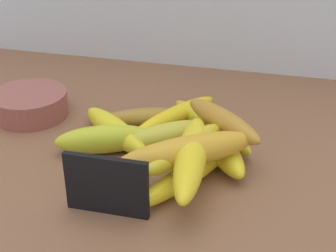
{
  "coord_description": "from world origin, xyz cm",
  "views": [
    {
      "loc": [
        16.93,
        -62.16,
        45.09
      ],
      "look_at": [
        1.09,
        2.52,
        8.0
      ],
      "focal_mm": 54.62,
      "sensor_mm": 36.0,
      "label": 1
    }
  ],
  "objects_px": {
    "banana_1": "(178,116)",
    "banana_9": "(223,121)",
    "banana_6": "(189,173)",
    "banana_11": "(187,151)",
    "fruit_bowl": "(30,104)",
    "banana_5": "(115,130)",
    "banana_8": "(186,148)",
    "banana_3": "(210,126)",
    "banana_7": "(105,139)",
    "banana_0": "(219,146)",
    "banana_4": "(175,135)",
    "chalkboard_sign": "(107,188)",
    "banana_10": "(191,157)",
    "banana_2": "(143,118)"
  },
  "relations": [
    {
      "from": "banana_1",
      "to": "banana_8",
      "type": "bearing_deg",
      "value": -73.64
    },
    {
      "from": "banana_2",
      "to": "banana_5",
      "type": "relative_size",
      "value": 0.89
    },
    {
      "from": "banana_4",
      "to": "banana_1",
      "type": "bearing_deg",
      "value": 99.25
    },
    {
      "from": "fruit_bowl",
      "to": "banana_8",
      "type": "xyz_separation_m",
      "value": [
        0.3,
        -0.13,
        0.03
      ]
    },
    {
      "from": "fruit_bowl",
      "to": "banana_5",
      "type": "distance_m",
      "value": 0.18
    },
    {
      "from": "banana_0",
      "to": "banana_10",
      "type": "xyz_separation_m",
      "value": [
        -0.03,
        -0.09,
        0.03
      ]
    },
    {
      "from": "chalkboard_sign",
      "to": "banana_11",
      "type": "xyz_separation_m",
      "value": [
        0.09,
        0.08,
        0.02
      ]
    },
    {
      "from": "banana_6",
      "to": "banana_10",
      "type": "xyz_separation_m",
      "value": [
        0.0,
        -0.01,
        0.04
      ]
    },
    {
      "from": "banana_2",
      "to": "banana_10",
      "type": "xyz_separation_m",
      "value": [
        0.11,
        -0.16,
        0.04
      ]
    },
    {
      "from": "banana_6",
      "to": "banana_11",
      "type": "relative_size",
      "value": 1.0
    },
    {
      "from": "banana_7",
      "to": "banana_11",
      "type": "relative_size",
      "value": 0.75
    },
    {
      "from": "banana_0",
      "to": "banana_2",
      "type": "bearing_deg",
      "value": 154.71
    },
    {
      "from": "fruit_bowl",
      "to": "banana_1",
      "type": "xyz_separation_m",
      "value": [
        0.26,
        0.03,
        -0.01
      ]
    },
    {
      "from": "banana_2",
      "to": "banana_4",
      "type": "height_order",
      "value": "banana_4"
    },
    {
      "from": "banana_3",
      "to": "banana_4",
      "type": "relative_size",
      "value": 1.25
    },
    {
      "from": "banana_3",
      "to": "banana_5",
      "type": "relative_size",
      "value": 1.19
    },
    {
      "from": "banana_7",
      "to": "fruit_bowl",
      "type": "bearing_deg",
      "value": 153.26
    },
    {
      "from": "banana_11",
      "to": "fruit_bowl",
      "type": "bearing_deg",
      "value": 155.62
    },
    {
      "from": "banana_7",
      "to": "banana_10",
      "type": "height_order",
      "value": "banana_10"
    },
    {
      "from": "banana_6",
      "to": "banana_9",
      "type": "bearing_deg",
      "value": 69.09
    },
    {
      "from": "banana_6",
      "to": "banana_2",
      "type": "bearing_deg",
      "value": 127.55
    },
    {
      "from": "banana_5",
      "to": "banana_0",
      "type": "bearing_deg",
      "value": -3.78
    },
    {
      "from": "chalkboard_sign",
      "to": "banana_2",
      "type": "height_order",
      "value": "chalkboard_sign"
    },
    {
      "from": "banana_4",
      "to": "banana_11",
      "type": "xyz_separation_m",
      "value": [
        0.04,
        -0.09,
        0.03
      ]
    },
    {
      "from": "banana_0",
      "to": "banana_10",
      "type": "height_order",
      "value": "banana_10"
    },
    {
      "from": "banana_9",
      "to": "banana_3",
      "type": "bearing_deg",
      "value": 115.35
    },
    {
      "from": "banana_2",
      "to": "banana_7",
      "type": "distance_m",
      "value": 0.1
    },
    {
      "from": "chalkboard_sign",
      "to": "banana_9",
      "type": "distance_m",
      "value": 0.21
    },
    {
      "from": "banana_0",
      "to": "banana_11",
      "type": "xyz_separation_m",
      "value": [
        -0.03,
        -0.08,
        0.03
      ]
    },
    {
      "from": "banana_4",
      "to": "banana_10",
      "type": "distance_m",
      "value": 0.12
    },
    {
      "from": "banana_1",
      "to": "banana_4",
      "type": "distance_m",
      "value": 0.08
    },
    {
      "from": "banana_2",
      "to": "banana_8",
      "type": "bearing_deg",
      "value": -52.43
    },
    {
      "from": "banana_1",
      "to": "banana_7",
      "type": "xyz_separation_m",
      "value": [
        -0.09,
        -0.11,
        0.01
      ]
    },
    {
      "from": "banana_4",
      "to": "banana_8",
      "type": "xyz_separation_m",
      "value": [
        0.03,
        -0.08,
        0.03
      ]
    },
    {
      "from": "banana_1",
      "to": "banana_11",
      "type": "height_order",
      "value": "banana_11"
    },
    {
      "from": "chalkboard_sign",
      "to": "banana_6",
      "type": "height_order",
      "value": "chalkboard_sign"
    },
    {
      "from": "banana_1",
      "to": "banana_9",
      "type": "relative_size",
      "value": 1.21
    },
    {
      "from": "banana_2",
      "to": "banana_10",
      "type": "relative_size",
      "value": 0.73
    },
    {
      "from": "chalkboard_sign",
      "to": "banana_9",
      "type": "height_order",
      "value": "chalkboard_sign"
    },
    {
      "from": "banana_8",
      "to": "banana_10",
      "type": "bearing_deg",
      "value": -62.44
    },
    {
      "from": "banana_0",
      "to": "banana_7",
      "type": "height_order",
      "value": "banana_7"
    },
    {
      "from": "banana_0",
      "to": "banana_5",
      "type": "distance_m",
      "value": 0.17
    },
    {
      "from": "chalkboard_sign",
      "to": "fruit_bowl",
      "type": "relative_size",
      "value": 0.85
    },
    {
      "from": "banana_7",
      "to": "banana_11",
      "type": "height_order",
      "value": "banana_11"
    },
    {
      "from": "chalkboard_sign",
      "to": "banana_4",
      "type": "height_order",
      "value": "chalkboard_sign"
    },
    {
      "from": "banana_3",
      "to": "banana_1",
      "type": "bearing_deg",
      "value": 160.97
    },
    {
      "from": "banana_3",
      "to": "banana_7",
      "type": "bearing_deg",
      "value": -148.63
    },
    {
      "from": "banana_1",
      "to": "banana_11",
      "type": "xyz_separation_m",
      "value": [
        0.05,
        -0.17,
        0.04
      ]
    },
    {
      "from": "banana_2",
      "to": "banana_10",
      "type": "height_order",
      "value": "banana_10"
    },
    {
      "from": "banana_5",
      "to": "banana_8",
      "type": "distance_m",
      "value": 0.15
    }
  ]
}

